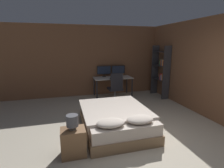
{
  "coord_description": "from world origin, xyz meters",
  "views": [
    {
      "loc": [
        -1.55,
        -2.5,
        1.97
      ],
      "look_at": [
        -0.09,
        2.73,
        0.75
      ],
      "focal_mm": 28.0,
      "sensor_mm": 36.0,
      "label": 1
    }
  ],
  "objects_px": {
    "office_chair": "(115,90)",
    "monitor_left": "(104,71)",
    "nightstand": "(73,142)",
    "bookshelf": "(162,70)",
    "bed": "(115,119)",
    "desk": "(113,80)",
    "keyboard": "(115,78)",
    "bedside_lamp": "(72,121)",
    "computer_mouse": "(121,78)",
    "monitor_right": "(118,70)"
  },
  "relations": [
    {
      "from": "monitor_right",
      "to": "desk",
      "type": "bearing_deg",
      "value": -140.8
    },
    {
      "from": "bed",
      "to": "monitor_left",
      "type": "bearing_deg",
      "value": 82.03
    },
    {
      "from": "bookshelf",
      "to": "keyboard",
      "type": "bearing_deg",
      "value": 168.54
    },
    {
      "from": "desk",
      "to": "bookshelf",
      "type": "xyz_separation_m",
      "value": [
        1.75,
        -0.59,
        0.4
      ]
    },
    {
      "from": "bedside_lamp",
      "to": "computer_mouse",
      "type": "xyz_separation_m",
      "value": [
        1.99,
        3.22,
        0.09
      ]
    },
    {
      "from": "monitor_right",
      "to": "office_chair",
      "type": "height_order",
      "value": "monitor_right"
    },
    {
      "from": "office_chair",
      "to": "bookshelf",
      "type": "xyz_separation_m",
      "value": [
        1.86,
        0.13,
        0.64
      ]
    },
    {
      "from": "bed",
      "to": "keyboard",
      "type": "bearing_deg",
      "value": 74.07
    },
    {
      "from": "monitor_right",
      "to": "office_chair",
      "type": "bearing_deg",
      "value": -112.77
    },
    {
      "from": "nightstand",
      "to": "desk",
      "type": "relative_size",
      "value": 0.34
    },
    {
      "from": "bedside_lamp",
      "to": "monitor_left",
      "type": "bearing_deg",
      "value": 68.93
    },
    {
      "from": "bed",
      "to": "office_chair",
      "type": "distance_m",
      "value": 2.1
    },
    {
      "from": "nightstand",
      "to": "computer_mouse",
      "type": "bearing_deg",
      "value": 58.33
    },
    {
      "from": "bed",
      "to": "computer_mouse",
      "type": "relative_size",
      "value": 27.67
    },
    {
      "from": "bed",
      "to": "nightstand",
      "type": "height_order",
      "value": "bed"
    },
    {
      "from": "bedside_lamp",
      "to": "monitor_left",
      "type": "xyz_separation_m",
      "value": [
        1.42,
        3.7,
        0.32
      ]
    },
    {
      "from": "monitor_left",
      "to": "computer_mouse",
      "type": "distance_m",
      "value": 0.77
    },
    {
      "from": "nightstand",
      "to": "bedside_lamp",
      "type": "relative_size",
      "value": 1.89
    },
    {
      "from": "nightstand",
      "to": "bookshelf",
      "type": "bearing_deg",
      "value": 39.56
    },
    {
      "from": "bed",
      "to": "keyboard",
      "type": "height_order",
      "value": "keyboard"
    },
    {
      "from": "bed",
      "to": "desk",
      "type": "relative_size",
      "value": 1.31
    },
    {
      "from": "keyboard",
      "to": "bookshelf",
      "type": "height_order",
      "value": "bookshelf"
    },
    {
      "from": "nightstand",
      "to": "office_chair",
      "type": "height_order",
      "value": "office_chair"
    },
    {
      "from": "bedside_lamp",
      "to": "office_chair",
      "type": "bearing_deg",
      "value": 59.55
    },
    {
      "from": "desk",
      "to": "keyboard",
      "type": "distance_m",
      "value": 0.25
    },
    {
      "from": "bed",
      "to": "desk",
      "type": "bearing_deg",
      "value": 75.4
    },
    {
      "from": "nightstand",
      "to": "bookshelf",
      "type": "height_order",
      "value": "bookshelf"
    },
    {
      "from": "keyboard",
      "to": "nightstand",
      "type": "bearing_deg",
      "value": -118.08
    },
    {
      "from": "office_chair",
      "to": "monitor_left",
      "type": "bearing_deg",
      "value": 101.0
    },
    {
      "from": "bookshelf",
      "to": "bed",
      "type": "bearing_deg",
      "value": -139.13
    },
    {
      "from": "bed",
      "to": "monitor_left",
      "type": "xyz_separation_m",
      "value": [
        0.41,
        2.96,
        0.73
      ]
    },
    {
      "from": "monitor_right",
      "to": "computer_mouse",
      "type": "bearing_deg",
      "value": -93.11
    },
    {
      "from": "bedside_lamp",
      "to": "office_chair",
      "type": "relative_size",
      "value": 0.26
    },
    {
      "from": "bed",
      "to": "monitor_left",
      "type": "distance_m",
      "value": 3.07
    },
    {
      "from": "nightstand",
      "to": "monitor_left",
      "type": "distance_m",
      "value": 4.03
    },
    {
      "from": "monitor_left",
      "to": "monitor_right",
      "type": "relative_size",
      "value": 1.0
    },
    {
      "from": "bedside_lamp",
      "to": "computer_mouse",
      "type": "height_order",
      "value": "computer_mouse"
    },
    {
      "from": "desk",
      "to": "monitor_left",
      "type": "bearing_deg",
      "value": 140.8
    },
    {
      "from": "bed",
      "to": "keyboard",
      "type": "xyz_separation_m",
      "value": [
        0.71,
        2.48,
        0.49
      ]
    },
    {
      "from": "bed",
      "to": "desk",
      "type": "xyz_separation_m",
      "value": [
        0.71,
        2.72,
        0.4
      ]
    },
    {
      "from": "bedside_lamp",
      "to": "desk",
      "type": "relative_size",
      "value": 0.18
    },
    {
      "from": "monitor_right",
      "to": "office_chair",
      "type": "xyz_separation_m",
      "value": [
        -0.4,
        -0.96,
        -0.56
      ]
    },
    {
      "from": "nightstand",
      "to": "monitor_right",
      "type": "height_order",
      "value": "monitor_right"
    },
    {
      "from": "monitor_right",
      "to": "keyboard",
      "type": "height_order",
      "value": "monitor_right"
    },
    {
      "from": "bed",
      "to": "nightstand",
      "type": "xyz_separation_m",
      "value": [
        -1.01,
        -0.74,
        -0.01
      ]
    },
    {
      "from": "monitor_right",
      "to": "bed",
      "type": "bearing_deg",
      "value": -108.72
    },
    {
      "from": "desk",
      "to": "monitor_right",
      "type": "height_order",
      "value": "monitor_right"
    },
    {
      "from": "nightstand",
      "to": "office_chair",
      "type": "bearing_deg",
      "value": 59.55
    },
    {
      "from": "bedside_lamp",
      "to": "desk",
      "type": "xyz_separation_m",
      "value": [
        1.72,
        3.46,
        -0.01
      ]
    },
    {
      "from": "monitor_left",
      "to": "bedside_lamp",
      "type": "bearing_deg",
      "value": -111.07
    }
  ]
}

